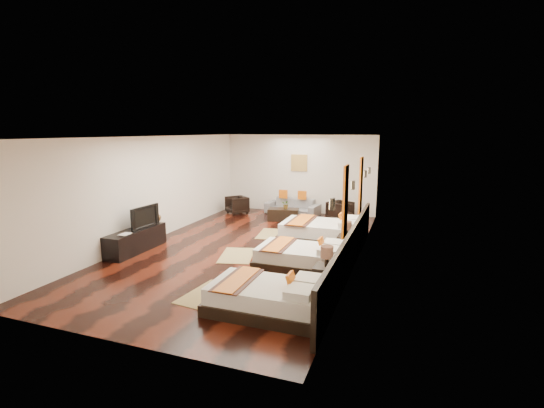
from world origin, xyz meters
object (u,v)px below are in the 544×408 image
at_px(tv_console, 136,240).
at_px(tv, 142,217).
at_px(book, 121,234).
at_px(coffee_table, 283,215).
at_px(bed_mid, 302,257).
at_px(sofa, 293,206).
at_px(armchair_left, 237,205).
at_px(bed_far, 323,232).
at_px(figurine, 155,216).
at_px(nightstand_b, 346,243).
at_px(table_plant, 286,205).
at_px(bed_near, 267,297).
at_px(armchair_right, 340,211).
at_px(nightstand_a, 326,276).

distance_m(tv_console, tv, 0.60).
distance_m(tv_console, book, 0.58).
relative_size(tv, coffee_table, 0.97).
relative_size(bed_mid, sofa, 1.00).
bearing_deg(armchair_left, coffee_table, 26.45).
height_order(bed_far, coffee_table, bed_far).
distance_m(book, coffee_table, 5.46).
xyz_separation_m(figurine, coffee_table, (2.41, 3.59, -0.52)).
distance_m(nightstand_b, table_plant, 3.82).
distance_m(bed_far, coffee_table, 2.73).
bearing_deg(nightstand_b, tv, -165.44).
relative_size(bed_near, figurine, 5.64).
distance_m(bed_near, book, 4.45).
bearing_deg(armchair_left, bed_mid, -11.15).
xyz_separation_m(bed_far, nightstand_b, (0.75, -0.84, 0.00)).
relative_size(armchair_right, table_plant, 2.52).
xyz_separation_m(tv, armchair_left, (0.45, 4.64, -0.51)).
relative_size(figurine, sofa, 0.17).
bearing_deg(sofa, table_plant, -77.65).
bearing_deg(tv, nightstand_a, -98.91).
bearing_deg(armchair_right, sofa, 103.92).
distance_m(book, armchair_right, 6.95).
height_order(tv_console, tv, tv).
height_order(nightstand_b, tv, tv).
height_order(bed_far, book, bed_far).
xyz_separation_m(bed_near, table_plant, (-1.70, 6.38, 0.29)).
relative_size(bed_mid, bed_far, 0.87).
height_order(bed_near, armchair_right, bed_near).
bearing_deg(tv, armchair_right, -37.16).
height_order(nightstand_a, armchair_right, nightstand_a).
relative_size(sofa, table_plant, 6.83).
bearing_deg(table_plant, armchair_right, 20.82).
bearing_deg(coffee_table, sofa, 90.00).
xyz_separation_m(bed_near, tv, (-4.14, 2.19, 0.58)).
xyz_separation_m(bed_far, figurine, (-4.20, -1.54, 0.43)).
xyz_separation_m(armchair_left, coffee_table, (1.91, -0.47, -0.11)).
bearing_deg(bed_far, tv_console, -150.96).
relative_size(book, armchair_right, 0.41).
xyz_separation_m(tv, table_plant, (2.44, 4.19, -0.29)).
relative_size(nightstand_b, tv, 0.84).
distance_m(bed_far, tv_console, 4.80).
bearing_deg(book, armchair_right, 53.06).
bearing_deg(tv_console, bed_near, -25.12).
relative_size(figurine, table_plant, 1.19).
relative_size(bed_far, tv, 2.26).
bearing_deg(figurine, armchair_right, 45.56).
bearing_deg(nightstand_b, sofa, 122.79).
bearing_deg(coffee_table, nightstand_b, -48.71).
relative_size(bed_mid, nightstand_a, 2.19).
bearing_deg(armchair_right, nightstand_b, -141.61).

